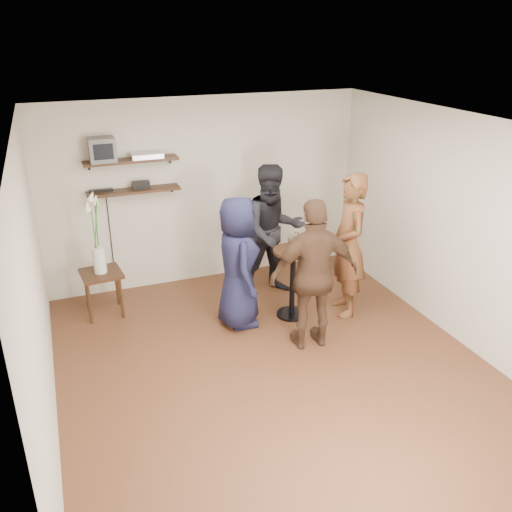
{
  "coord_description": "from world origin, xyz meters",
  "views": [
    {
      "loc": [
        -1.97,
        -4.58,
        3.45
      ],
      "look_at": [
        -0.05,
        0.4,
        1.16
      ],
      "focal_mm": 38.0,
      "sensor_mm": 36.0,
      "label": 1
    }
  ],
  "objects_px": {
    "radio": "(141,185)",
    "person_brown": "(314,275)",
    "person_dark": "(273,231)",
    "crt_monitor": "(102,149)",
    "person_navy": "(238,263)",
    "person_plaid": "(348,246)",
    "drinks_table": "(293,274)",
    "dvd_deck": "(147,155)",
    "side_table": "(102,279)"
  },
  "relations": [
    {
      "from": "radio",
      "to": "person_brown",
      "type": "xyz_separation_m",
      "value": [
        1.5,
        -2.11,
        -0.63
      ]
    },
    {
      "from": "radio",
      "to": "person_dark",
      "type": "bearing_deg",
      "value": -23.95
    },
    {
      "from": "crt_monitor",
      "to": "person_navy",
      "type": "bearing_deg",
      "value": -45.65
    },
    {
      "from": "person_plaid",
      "to": "person_navy",
      "type": "bearing_deg",
      "value": -87.01
    },
    {
      "from": "person_plaid",
      "to": "person_dark",
      "type": "bearing_deg",
      "value": -130.21
    },
    {
      "from": "drinks_table",
      "to": "person_plaid",
      "type": "height_order",
      "value": "person_plaid"
    },
    {
      "from": "drinks_table",
      "to": "person_dark",
      "type": "height_order",
      "value": "person_dark"
    },
    {
      "from": "person_plaid",
      "to": "person_navy",
      "type": "xyz_separation_m",
      "value": [
        -1.39,
        0.21,
        -0.1
      ]
    },
    {
      "from": "person_plaid",
      "to": "person_navy",
      "type": "distance_m",
      "value": 1.41
    },
    {
      "from": "person_plaid",
      "to": "dvd_deck",
      "type": "bearing_deg",
      "value": -114.18
    },
    {
      "from": "dvd_deck",
      "to": "person_dark",
      "type": "xyz_separation_m",
      "value": [
        1.48,
        -0.71,
        -0.99
      ]
    },
    {
      "from": "person_plaid",
      "to": "person_brown",
      "type": "height_order",
      "value": "person_plaid"
    },
    {
      "from": "drinks_table",
      "to": "person_brown",
      "type": "xyz_separation_m",
      "value": [
        -0.07,
        -0.7,
        0.3
      ]
    },
    {
      "from": "dvd_deck",
      "to": "side_table",
      "type": "bearing_deg",
      "value": -147.1
    },
    {
      "from": "person_navy",
      "to": "person_brown",
      "type": "relative_size",
      "value": 0.93
    },
    {
      "from": "person_plaid",
      "to": "person_dark",
      "type": "distance_m",
      "value": 1.07
    },
    {
      "from": "dvd_deck",
      "to": "radio",
      "type": "xyz_separation_m",
      "value": [
        -0.1,
        0.0,
        -0.38
      ]
    },
    {
      "from": "radio",
      "to": "person_plaid",
      "type": "bearing_deg",
      "value": -34.53
    },
    {
      "from": "drinks_table",
      "to": "person_navy",
      "type": "height_order",
      "value": "person_navy"
    },
    {
      "from": "person_brown",
      "to": "person_plaid",
      "type": "bearing_deg",
      "value": -138.11
    },
    {
      "from": "crt_monitor",
      "to": "drinks_table",
      "type": "xyz_separation_m",
      "value": [
        2.01,
        -1.41,
        -1.43
      ]
    },
    {
      "from": "side_table",
      "to": "crt_monitor",
      "type": "bearing_deg",
      "value": 65.78
    },
    {
      "from": "dvd_deck",
      "to": "drinks_table",
      "type": "relative_size",
      "value": 0.44
    },
    {
      "from": "dvd_deck",
      "to": "person_dark",
      "type": "bearing_deg",
      "value": -25.43
    },
    {
      "from": "person_brown",
      "to": "drinks_table",
      "type": "bearing_deg",
      "value": -90.0
    },
    {
      "from": "drinks_table",
      "to": "person_plaid",
      "type": "bearing_deg",
      "value": -11.64
    },
    {
      "from": "dvd_deck",
      "to": "person_dark",
      "type": "height_order",
      "value": "dvd_deck"
    },
    {
      "from": "crt_monitor",
      "to": "person_plaid",
      "type": "distance_m",
      "value": 3.29
    },
    {
      "from": "radio",
      "to": "person_navy",
      "type": "bearing_deg",
      "value": -57.13
    },
    {
      "from": "radio",
      "to": "dvd_deck",
      "type": "bearing_deg",
      "value": 0.0
    },
    {
      "from": "side_table",
      "to": "dvd_deck",
      "type": "bearing_deg",
      "value": 32.9
    },
    {
      "from": "drinks_table",
      "to": "person_navy",
      "type": "xyz_separation_m",
      "value": [
        -0.7,
        0.07,
        0.23
      ]
    },
    {
      "from": "dvd_deck",
      "to": "side_table",
      "type": "relative_size",
      "value": 0.68
    },
    {
      "from": "dvd_deck",
      "to": "side_table",
      "type": "xyz_separation_m",
      "value": [
        -0.77,
        -0.5,
        -1.41
      ]
    },
    {
      "from": "side_table",
      "to": "drinks_table",
      "type": "relative_size",
      "value": 0.64
    },
    {
      "from": "crt_monitor",
      "to": "radio",
      "type": "relative_size",
      "value": 1.45
    },
    {
      "from": "side_table",
      "to": "drinks_table",
      "type": "bearing_deg",
      "value": -22.13
    },
    {
      "from": "person_navy",
      "to": "person_brown",
      "type": "height_order",
      "value": "person_brown"
    },
    {
      "from": "radio",
      "to": "person_navy",
      "type": "relative_size",
      "value": 0.13
    },
    {
      "from": "drinks_table",
      "to": "person_brown",
      "type": "height_order",
      "value": "person_brown"
    },
    {
      "from": "drinks_table",
      "to": "person_dark",
      "type": "xyz_separation_m",
      "value": [
        0.03,
        0.7,
        0.32
      ]
    },
    {
      "from": "dvd_deck",
      "to": "person_navy",
      "type": "height_order",
      "value": "dvd_deck"
    },
    {
      "from": "radio",
      "to": "drinks_table",
      "type": "distance_m",
      "value": 2.3
    },
    {
      "from": "side_table",
      "to": "person_navy",
      "type": "relative_size",
      "value": 0.36
    },
    {
      "from": "crt_monitor",
      "to": "side_table",
      "type": "height_order",
      "value": "crt_monitor"
    },
    {
      "from": "dvd_deck",
      "to": "side_table",
      "type": "height_order",
      "value": "dvd_deck"
    },
    {
      "from": "radio",
      "to": "person_plaid",
      "type": "distance_m",
      "value": 2.8
    },
    {
      "from": "radio",
      "to": "side_table",
      "type": "relative_size",
      "value": 0.38
    },
    {
      "from": "radio",
      "to": "person_dark",
      "type": "relative_size",
      "value": 0.12
    },
    {
      "from": "dvd_deck",
      "to": "person_plaid",
      "type": "xyz_separation_m",
      "value": [
        2.15,
        -1.55,
        -0.98
      ]
    }
  ]
}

